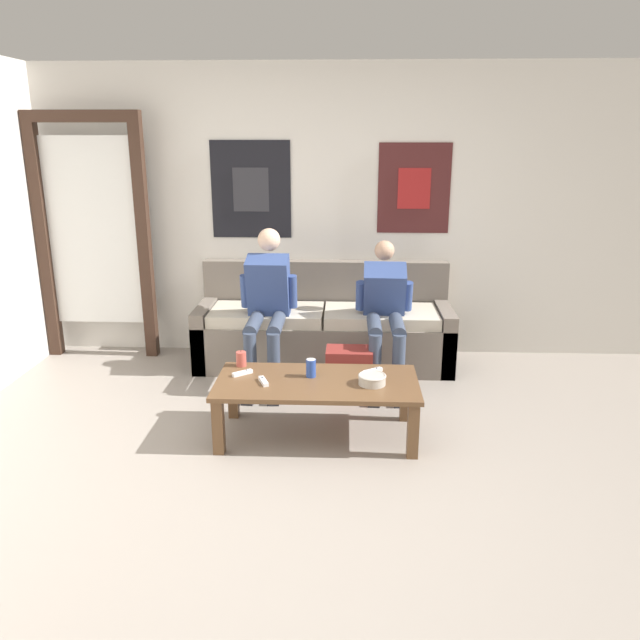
{
  "coord_description": "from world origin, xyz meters",
  "views": [
    {
      "loc": [
        0.34,
        -3.25,
        1.95
      ],
      "look_at": [
        0.15,
        1.07,
        0.66
      ],
      "focal_mm": 35.0,
      "sensor_mm": 36.0,
      "label": 1
    }
  ],
  "objects": [
    {
      "name": "ground_plane",
      "position": [
        0.0,
        0.0,
        0.0
      ],
      "size": [
        18.0,
        18.0,
        0.0
      ],
      "primitive_type": "plane",
      "color": "gray"
    },
    {
      "name": "wall_back",
      "position": [
        0.0,
        2.34,
        1.28
      ],
      "size": [
        10.0,
        0.07,
        2.55
      ],
      "color": "silver",
      "rests_on": "ground_plane"
    },
    {
      "name": "door_frame",
      "position": [
        -1.89,
        2.12,
        1.2
      ],
      "size": [
        1.0,
        0.1,
        2.15
      ],
      "color": "#382319",
      "rests_on": "ground_plane"
    },
    {
      "name": "couch",
      "position": [
        0.15,
        1.98,
        0.3
      ],
      "size": [
        2.2,
        0.73,
        0.87
      ],
      "color": "#70665B",
      "rests_on": "ground_plane"
    },
    {
      "name": "coffee_table",
      "position": [
        0.15,
        0.57,
        0.34
      ],
      "size": [
        1.33,
        0.65,
        0.4
      ],
      "color": "brown",
      "rests_on": "ground_plane"
    },
    {
      "name": "person_seated_adult",
      "position": [
        -0.3,
        1.59,
        0.66
      ],
      "size": [
        0.47,
        0.89,
        1.22
      ],
      "color": "#384256",
      "rests_on": "ground_plane"
    },
    {
      "name": "person_seated_teen",
      "position": [
        0.65,
        1.6,
        0.61
      ],
      "size": [
        0.47,
        0.96,
        1.11
      ],
      "color": "#384256",
      "rests_on": "ground_plane"
    },
    {
      "name": "backpack",
      "position": [
        0.37,
        1.23,
        0.18
      ],
      "size": [
        0.36,
        0.27,
        0.39
      ],
      "color": "maroon",
      "rests_on": "ground_plane"
    },
    {
      "name": "ceramic_bowl",
      "position": [
        0.52,
        0.52,
        0.43
      ],
      "size": [
        0.18,
        0.18,
        0.07
      ],
      "color": "#B7B2A8",
      "rests_on": "coffee_table"
    },
    {
      "name": "pillar_candle",
      "position": [
        -0.39,
        0.82,
        0.45
      ],
      "size": [
        0.07,
        0.07,
        0.11
      ],
      "color": "#B24C42",
      "rests_on": "coffee_table"
    },
    {
      "name": "drink_can_blue",
      "position": [
        0.11,
        0.64,
        0.46
      ],
      "size": [
        0.07,
        0.07,
        0.12
      ],
      "color": "#28479E",
      "rests_on": "coffee_table"
    },
    {
      "name": "game_controller_near_left",
      "position": [
        -0.35,
        0.65,
        0.41
      ],
      "size": [
        0.13,
        0.12,
        0.03
      ],
      "color": "white",
      "rests_on": "coffee_table"
    },
    {
      "name": "game_controller_near_right",
      "position": [
        -0.19,
        0.51,
        0.41
      ],
      "size": [
        0.08,
        0.15,
        0.03
      ],
      "color": "white",
      "rests_on": "coffee_table"
    },
    {
      "name": "game_controller_far_center",
      "position": [
        0.53,
        0.73,
        0.41
      ],
      "size": [
        0.14,
        0.11,
        0.03
      ],
      "color": "white",
      "rests_on": "coffee_table"
    }
  ]
}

